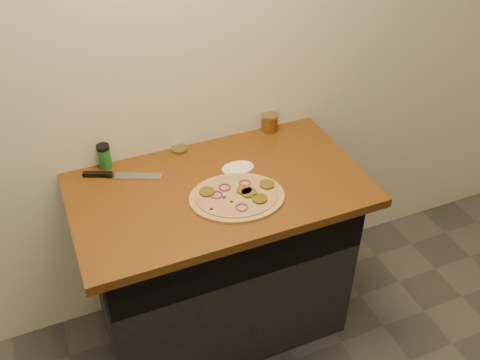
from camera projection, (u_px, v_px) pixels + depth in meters
name	position (u px, v px, depth m)	size (l,w,h in m)	color
cabinet	(219.00, 261.00, 2.48)	(1.10, 0.60, 0.86)	black
countertop	(219.00, 189.00, 2.19)	(1.20, 0.70, 0.04)	brown
pizza	(237.00, 196.00, 2.10)	(0.44, 0.44, 0.03)	tan
chefs_knife	(115.00, 175.00, 2.22)	(0.31, 0.16, 0.02)	#B7BAC1
mason_jar_lid	(179.00, 149.00, 2.37)	(0.07, 0.07, 0.02)	#938855
salsa_jar	(270.00, 122.00, 2.48)	(0.08, 0.08, 0.08)	#9D140F
spice_shaker	(104.00, 156.00, 2.24)	(0.06, 0.06, 0.11)	#1F6325
flour_spill	(238.00, 168.00, 2.27)	(0.14, 0.14, 0.00)	white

